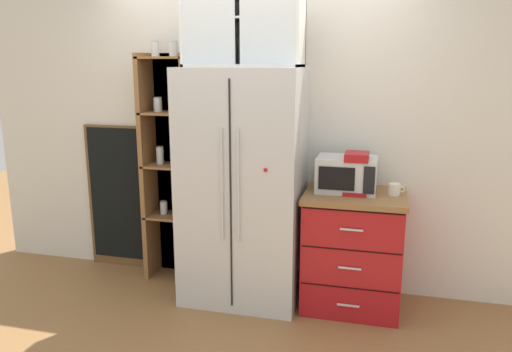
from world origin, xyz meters
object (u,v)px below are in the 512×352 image
object	(u,v)px
bottle_clear	(356,177)
chalkboard_menu	(119,197)
mug_cream	(394,189)
refrigerator	(244,187)
microwave	(347,174)
coffee_maker	(356,173)
mug_red	(355,190)
bottle_cobalt	(356,178)

from	to	relation	value
bottle_clear	chalkboard_menu	xyz separation A→B (m)	(-2.11, 0.25, -0.36)
mug_cream	chalkboard_menu	distance (m)	2.42
refrigerator	bottle_clear	distance (m)	0.86
microwave	coffee_maker	bearing A→B (deg)	-29.95
refrigerator	mug_red	world-z (taller)	refrigerator
refrigerator	microwave	bearing A→B (deg)	6.67
refrigerator	chalkboard_menu	xyz separation A→B (m)	(-1.26, 0.31, -0.25)
bottle_clear	microwave	bearing A→B (deg)	159.91
refrigerator	bottle_clear	xyz separation A→B (m)	(0.85, 0.06, 0.11)
bottle_clear	bottle_cobalt	xyz separation A→B (m)	(0.00, -0.04, 0.00)
refrigerator	coffee_maker	world-z (taller)	refrigerator
coffee_maker	microwave	bearing A→B (deg)	150.05
coffee_maker	bottle_cobalt	xyz separation A→B (m)	(0.00, -0.03, -0.03)
microwave	mug_red	size ratio (longest dim) A/B	3.97
coffee_maker	mug_red	world-z (taller)	coffee_maker
mug_red	refrigerator	bearing A→B (deg)	178.82
coffee_maker	chalkboard_menu	size ratio (longest dim) A/B	0.24
microwave	refrigerator	bearing A→B (deg)	-173.33
chalkboard_menu	microwave	bearing A→B (deg)	-6.17
mug_red	chalkboard_menu	bearing A→B (deg)	171.16
coffee_maker	bottle_cobalt	size ratio (longest dim) A/B	1.12
refrigerator	mug_red	distance (m)	0.85
mug_cream	mug_red	bearing A→B (deg)	-164.73
mug_red	bottle_clear	world-z (taller)	bottle_clear
microwave	chalkboard_menu	size ratio (longest dim) A/B	0.34
refrigerator	bottle_clear	size ratio (longest dim) A/B	6.64
coffee_maker	chalkboard_menu	distance (m)	2.17
bottle_clear	mug_cream	bearing A→B (deg)	-1.27
mug_red	bottle_cobalt	xyz separation A→B (m)	(-0.00, 0.04, 0.08)
coffee_maker	chalkboard_menu	world-z (taller)	chalkboard_menu
microwave	mug_cream	distance (m)	0.36
mug_red	chalkboard_menu	distance (m)	2.16
coffee_maker	bottle_clear	xyz separation A→B (m)	(0.00, 0.02, -0.04)
bottle_cobalt	chalkboard_menu	bearing A→B (deg)	172.13
coffee_maker	bottle_clear	world-z (taller)	coffee_maker
mug_cream	mug_red	world-z (taller)	same
refrigerator	mug_cream	xyz separation A→B (m)	(1.13, 0.06, 0.04)
microwave	mug_red	distance (m)	0.16
microwave	mug_cream	xyz separation A→B (m)	(0.35, -0.03, -0.09)
microwave	coffee_maker	xyz separation A→B (m)	(0.07, -0.04, 0.03)
microwave	coffee_maker	size ratio (longest dim) A/B	1.42
mug_cream	chalkboard_menu	size ratio (longest dim) A/B	0.09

